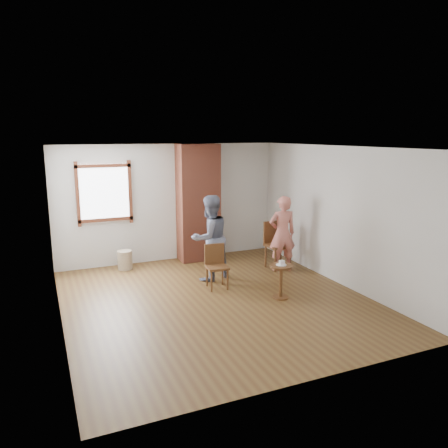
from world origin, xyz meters
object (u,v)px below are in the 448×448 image
Objects in this scene: dining_chair_right at (276,242)px; man at (210,238)px; dining_chair_left at (216,264)px; stoneware_crock at (125,260)px; side_table at (281,276)px; person_pink at (282,234)px.

dining_chair_right is 0.59× the size of man.
stoneware_crock is at bearing 132.75° from dining_chair_left.
stoneware_crock is at bearing 156.20° from dining_chair_right.
dining_chair_left reaches higher than stoneware_crock.
dining_chair_right reaches higher than stoneware_crock.
dining_chair_right reaches higher than dining_chair_left.
side_table is (-0.82, -1.60, -0.15)m from dining_chair_right.
stoneware_crock is 3.23m from dining_chair_right.
dining_chair_right is 0.32m from person_pink.
dining_chair_left is at bearing 130.31° from side_table.
dining_chair_right is 1.61m from man.
dining_chair_right is 0.63× the size of person_pink.
dining_chair_left is 0.60m from man.
dining_chair_right is (2.99, -1.15, 0.36)m from stoneware_crock.
side_table is at bearing 68.64° from person_pink.
dining_chair_left is at bearing 67.30° from man.
side_table is 1.65m from person_pink.
dining_chair_right is at bearing 171.29° from man.
man is at bearing 7.94° from person_pink.
stoneware_crock is 0.50× the size of dining_chair_left.
person_pink is at bearing -90.06° from dining_chair_right.
man reaches higher than dining_chair_left.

